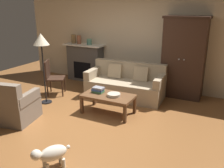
# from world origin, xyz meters

# --- Properties ---
(ground_plane) EXTENTS (9.60, 9.60, 0.00)m
(ground_plane) POSITION_xyz_m (0.00, 0.00, 0.00)
(ground_plane) COLOR brown
(back_wall) EXTENTS (7.20, 0.10, 2.80)m
(back_wall) POSITION_xyz_m (0.00, 2.55, 1.40)
(back_wall) COLOR beige
(back_wall) RESTS_ON ground
(fireplace) EXTENTS (1.26, 0.48, 1.12)m
(fireplace) POSITION_xyz_m (-1.55, 2.30, 0.57)
(fireplace) COLOR #4C4947
(fireplace) RESTS_ON ground
(armoire) EXTENTS (1.06, 0.57, 2.00)m
(armoire) POSITION_xyz_m (1.40, 2.22, 1.01)
(armoire) COLOR #382319
(armoire) RESTS_ON ground
(couch) EXTENTS (1.96, 0.96, 0.86)m
(couch) POSITION_xyz_m (0.16, 1.52, 0.32)
(couch) COLOR tan
(couch) RESTS_ON ground
(coffee_table) EXTENTS (1.10, 0.60, 0.42)m
(coffee_table) POSITION_xyz_m (0.22, 0.45, 0.37)
(coffee_table) COLOR brown
(coffee_table) RESTS_ON ground
(fruit_bowl) EXTENTS (0.27, 0.27, 0.06)m
(fruit_bowl) POSITION_xyz_m (0.36, 0.44, 0.45)
(fruit_bowl) COLOR beige
(fruit_bowl) RESTS_ON coffee_table
(book_stack) EXTENTS (0.26, 0.19, 0.12)m
(book_stack) POSITION_xyz_m (-0.05, 0.49, 0.48)
(book_stack) COLOR #427A4C
(book_stack) RESTS_ON coffee_table
(mantel_vase_bronze) EXTENTS (0.14, 0.14, 0.27)m
(mantel_vase_bronze) POSITION_xyz_m (-1.93, 2.28, 1.25)
(mantel_vase_bronze) COLOR olive
(mantel_vase_bronze) RESTS_ON fireplace
(mantel_vase_terracotta) EXTENTS (0.12, 0.12, 0.25)m
(mantel_vase_terracotta) POSITION_xyz_m (-1.73, 2.28, 1.25)
(mantel_vase_terracotta) COLOR #A86042
(mantel_vase_terracotta) RESTS_ON fireplace
(mantel_vase_jade) EXTENTS (0.15, 0.15, 0.17)m
(mantel_vase_jade) POSITION_xyz_m (-1.37, 2.28, 1.20)
(mantel_vase_jade) COLOR slate
(mantel_vase_jade) RESTS_ON fireplace
(armchair_near_left) EXTENTS (0.91, 0.91, 0.88)m
(armchair_near_left) POSITION_xyz_m (-1.29, -0.75, 0.32)
(armchair_near_left) COLOR #756656
(armchair_near_left) RESTS_ON ground
(side_chair_wooden) EXTENTS (0.60, 0.60, 0.90)m
(side_chair_wooden) POSITION_xyz_m (-1.62, 0.84, 0.51)
(side_chair_wooden) COLOR #382319
(side_chair_wooden) RESTS_ON ground
(floor_lamp) EXTENTS (0.36, 0.36, 1.65)m
(floor_lamp) POSITION_xyz_m (-1.39, 0.30, 1.42)
(floor_lamp) COLOR black
(floor_lamp) RESTS_ON ground
(dog) EXTENTS (0.38, 0.51, 0.39)m
(dog) POSITION_xyz_m (0.39, -1.60, 0.25)
(dog) COLOR beige
(dog) RESTS_ON ground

